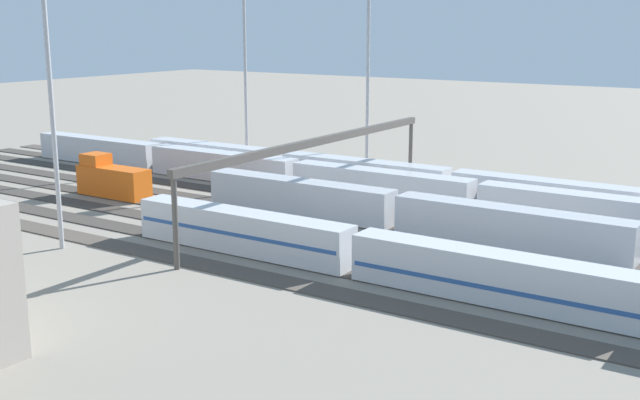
# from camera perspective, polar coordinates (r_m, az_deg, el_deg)

# --- Properties ---
(ground_plane) EXTENTS (400.00, 400.00, 0.00)m
(ground_plane) POSITION_cam_1_polar(r_m,az_deg,el_deg) (86.37, -0.17, -1.27)
(ground_plane) COLOR gray
(track_bed_0) EXTENTS (140.00, 2.80, 0.12)m
(track_bed_0) POSITION_cam_1_polar(r_m,az_deg,el_deg) (103.22, 5.96, 1.02)
(track_bed_0) COLOR #4C443D
(track_bed_0) RESTS_ON ground_plane
(track_bed_1) EXTENTS (140.00, 2.80, 0.12)m
(track_bed_1) POSITION_cam_1_polar(r_m,az_deg,el_deg) (98.89, 4.63, 0.53)
(track_bed_1) COLOR #4C443D
(track_bed_1) RESTS_ON ground_plane
(track_bed_2) EXTENTS (140.00, 2.80, 0.12)m
(track_bed_2) POSITION_cam_1_polar(r_m,az_deg,el_deg) (94.64, 3.17, -0.01)
(track_bed_2) COLOR #3D3833
(track_bed_2) RESTS_ON ground_plane
(track_bed_3) EXTENTS (140.00, 2.80, 0.12)m
(track_bed_3) POSITION_cam_1_polar(r_m,az_deg,el_deg) (90.45, 1.58, -0.59)
(track_bed_3) COLOR #3D3833
(track_bed_3) RESTS_ON ground_plane
(track_bed_4) EXTENTS (140.00, 2.80, 0.12)m
(track_bed_4) POSITION_cam_1_polar(r_m,az_deg,el_deg) (86.36, -0.17, -1.23)
(track_bed_4) COLOR #3D3833
(track_bed_4) RESTS_ON ground_plane
(track_bed_5) EXTENTS (140.00, 2.80, 0.12)m
(track_bed_5) POSITION_cam_1_polar(r_m,az_deg,el_deg) (82.36, -2.09, -1.93)
(track_bed_5) COLOR #3D3833
(track_bed_5) RESTS_ON ground_plane
(track_bed_6) EXTENTS (140.00, 2.80, 0.12)m
(track_bed_6) POSITION_cam_1_polar(r_m,az_deg,el_deg) (78.48, -4.20, -2.70)
(track_bed_6) COLOR #3D3833
(track_bed_6) RESTS_ON ground_plane
(track_bed_7) EXTENTS (140.00, 2.80, 0.12)m
(track_bed_7) POSITION_cam_1_polar(r_m,az_deg,el_deg) (74.73, -6.54, -3.54)
(track_bed_7) COLOR #3D3833
(track_bed_7) RESTS_ON ground_plane
(track_bed_8) EXTENTS (140.00, 2.80, 0.12)m
(track_bed_8) POSITION_cam_1_polar(r_m,az_deg,el_deg) (71.14, -9.11, -4.46)
(track_bed_8) COLOR #4C443D
(track_bed_8) RESTS_ON ground_plane
(train_on_track_1) EXTENTS (71.40, 3.06, 3.80)m
(train_on_track_1) POSITION_cam_1_polar(r_m,az_deg,el_deg) (99.96, 3.12, 1.82)
(train_on_track_1) COLOR silver
(train_on_track_1) RESTS_ON ground_plane
(train_on_track_4) EXTENTS (47.20, 3.00, 3.80)m
(train_on_track_4) POSITION_cam_1_polar(r_m,az_deg,el_deg) (81.12, 5.52, -0.78)
(train_on_track_4) COLOR #B7BABF
(train_on_track_4) RESTS_ON ground_plane
(train_on_track_5) EXTENTS (10.00, 3.00, 5.00)m
(train_on_track_5) POSITION_cam_1_polar(r_m,az_deg,el_deg) (99.43, -14.78, 1.44)
(train_on_track_5) COLOR #D85914
(train_on_track_5) RESTS_ON ground_plane
(train_on_track_7) EXTENTS (66.40, 3.06, 4.40)m
(train_on_track_7) POSITION_cam_1_polar(r_m,az_deg,el_deg) (62.31, 10.40, -5.04)
(train_on_track_7) COLOR #285193
(train_on_track_7) RESTS_ON ground_plane
(train_on_track_2) EXTENTS (114.80, 3.00, 4.40)m
(train_on_track_2) POSITION_cam_1_polar(r_m,az_deg,el_deg) (93.81, 3.62, 1.13)
(train_on_track_2) COLOR #1E6B9E
(train_on_track_2) RESTS_ON ground_plane
(light_mast_0) EXTENTS (2.80, 0.70, 26.84)m
(light_mast_0) POSITION_cam_1_polar(r_m,az_deg,el_deg) (107.36, 3.50, 10.70)
(light_mast_0) COLOR #9EA0A5
(light_mast_0) RESTS_ON ground_plane
(light_mast_1) EXTENTS (2.80, 0.70, 28.99)m
(light_mast_1) POSITION_cam_1_polar(r_m,az_deg,el_deg) (75.82, -19.07, 10.09)
(light_mast_1) COLOR #9EA0A5
(light_mast_1) RESTS_ON ground_plane
(light_mast_2) EXTENTS (2.80, 0.70, 30.14)m
(light_mast_2) POSITION_cam_1_polar(r_m,az_deg,el_deg) (118.03, -5.47, 11.72)
(light_mast_2) COLOR #9EA0A5
(light_mast_2) RESTS_ON ground_plane
(signal_gantry) EXTENTS (0.70, 45.00, 8.80)m
(signal_gantry) POSITION_cam_1_polar(r_m,az_deg,el_deg) (84.82, -0.17, 3.85)
(signal_gantry) COLOR #4C4742
(signal_gantry) RESTS_ON ground_plane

